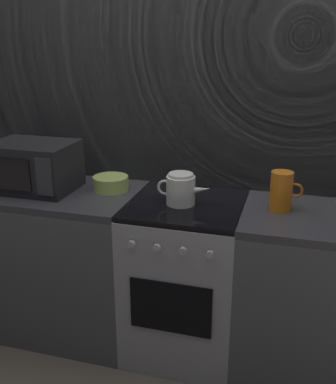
{
  "coord_description": "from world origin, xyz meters",
  "views": [
    {
      "loc": [
        0.52,
        -2.16,
        1.73
      ],
      "look_at": [
        -0.1,
        0.0,
        0.95
      ],
      "focal_mm": 42.25,
      "sensor_mm": 36.0,
      "label": 1
    }
  ],
  "objects_px": {
    "kettle": "(181,189)",
    "pitcher": "(282,191)",
    "stove_unit": "(185,278)",
    "microwave": "(34,166)",
    "mixing_bowl": "(111,183)"
  },
  "relations": [
    {
      "from": "stove_unit",
      "to": "mixing_bowl",
      "type": "bearing_deg",
      "value": 169.69
    },
    {
      "from": "stove_unit",
      "to": "kettle",
      "type": "xyz_separation_m",
      "value": [
        -0.02,
        -0.02,
        0.53
      ]
    },
    {
      "from": "kettle",
      "to": "pitcher",
      "type": "xyz_separation_m",
      "value": [
        0.5,
        0.05,
        0.02
      ]
    },
    {
      "from": "microwave",
      "to": "mixing_bowl",
      "type": "relative_size",
      "value": 2.3
    },
    {
      "from": "kettle",
      "to": "mixing_bowl",
      "type": "relative_size",
      "value": 1.42
    },
    {
      "from": "stove_unit",
      "to": "pitcher",
      "type": "bearing_deg",
      "value": 3.54
    },
    {
      "from": "mixing_bowl",
      "to": "pitcher",
      "type": "xyz_separation_m",
      "value": [
        0.94,
        -0.05,
        0.06
      ]
    },
    {
      "from": "kettle",
      "to": "microwave",
      "type": "bearing_deg",
      "value": 179.38
    },
    {
      "from": "microwave",
      "to": "pitcher",
      "type": "xyz_separation_m",
      "value": [
        1.36,
        0.05,
        -0.03
      ]
    },
    {
      "from": "kettle",
      "to": "stove_unit",
      "type": "bearing_deg",
      "value": 46.78
    },
    {
      "from": "microwave",
      "to": "kettle",
      "type": "distance_m",
      "value": 0.86
    },
    {
      "from": "microwave",
      "to": "stove_unit",
      "type": "bearing_deg",
      "value": 0.99
    },
    {
      "from": "stove_unit",
      "to": "pitcher",
      "type": "height_order",
      "value": "pitcher"
    },
    {
      "from": "stove_unit",
      "to": "mixing_bowl",
      "type": "relative_size",
      "value": 4.5
    },
    {
      "from": "microwave",
      "to": "pitcher",
      "type": "distance_m",
      "value": 1.36
    }
  ]
}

